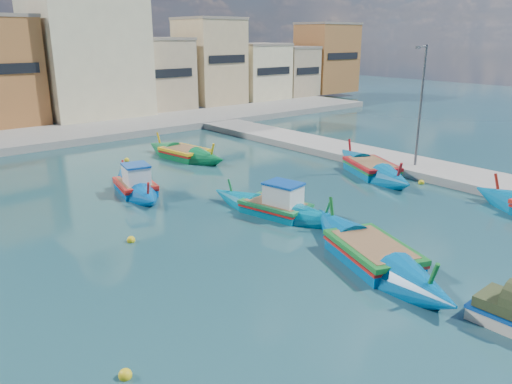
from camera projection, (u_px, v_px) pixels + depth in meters
name	position (u px, v px, depth m)	size (l,w,h in m)	color
ground	(279.00, 292.00, 17.38)	(160.00, 160.00, 0.00)	#143D3D
east_quay	(512.00, 188.00, 28.36)	(4.00, 70.00, 0.50)	gray
north_quay	(13.00, 141.00, 40.63)	(80.00, 8.00, 0.60)	gray
north_townhouses	(57.00, 73.00, 48.69)	(83.20, 7.87, 10.19)	tan
church_block	(84.00, 36.00, 50.16)	(10.00, 10.00, 19.10)	beige
quay_street_lamp	(420.00, 106.00, 31.16)	(1.18, 0.16, 8.00)	#595B60
luzzu_turquoise_cabin	(276.00, 208.00, 24.81)	(3.46, 8.46, 2.66)	#007699
luzzu_blue_cabin	(136.00, 187.00, 28.27)	(3.33, 7.66, 2.64)	#0057AD
luzzu_cyan_mid	(371.00, 170.00, 32.01)	(6.16, 9.55, 2.82)	#00649F
luzzu_green	(185.00, 155.00, 36.10)	(3.26, 8.55, 2.63)	#0A6D37
luzzu_blue_south	(373.00, 256.00, 19.55)	(5.56, 10.00, 2.84)	#005EA2
mooring_buoys	(201.00, 226.00, 23.14)	(22.88, 23.88, 0.36)	yellow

